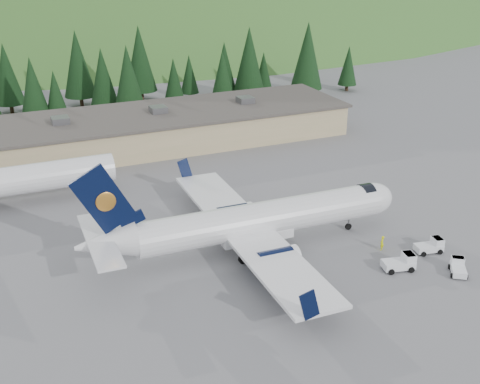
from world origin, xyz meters
name	(u,v)px	position (x,y,z in m)	size (l,w,h in m)	color
ground	(262,246)	(0.00, 0.00, 0.00)	(600.00, 600.00, 0.00)	slate
airliner	(254,222)	(-1.04, 0.02, 3.14)	(35.42, 33.15, 11.78)	white
baggage_tug_a	(401,262)	(10.58, -9.85, 0.75)	(3.42, 2.46, 1.68)	white
baggage_tug_b	(431,246)	(15.73, -8.16, 0.69)	(3.08, 2.14, 1.54)	white
baggage_tug_c	(458,267)	(15.30, -12.67, 0.63)	(2.57, 2.90, 1.40)	white
terminal_building	(128,132)	(-5.01, 38.00, 2.62)	(71.00, 17.00, 6.10)	tan
ramp_worker	(382,243)	(11.23, -5.76, 0.81)	(0.59, 0.39, 1.62)	#EDF407
tree_line	(64,76)	(-10.88, 59.95, 7.52)	(113.05, 19.56, 14.18)	black
hills	(174,190)	(53.34, 207.38, -82.80)	(614.00, 330.00, 300.00)	#2C5018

